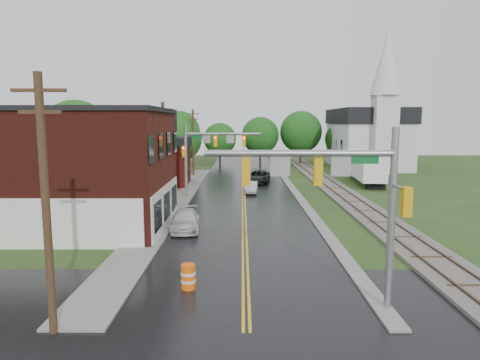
{
  "coord_description": "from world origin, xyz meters",
  "views": [
    {
      "loc": [
        -0.17,
        -14.14,
        7.4
      ],
      "look_at": [
        -0.3,
        14.19,
        3.5
      ],
      "focal_mm": 32.0,
      "sensor_mm": 36.0,
      "label": 1
    }
  ],
  "objects_px": {
    "brick_building": "(63,169)",
    "semi_trailer": "(365,164)",
    "utility_pole_a": "(46,201)",
    "utility_pole_c": "(193,141)",
    "sedan_silver": "(251,187)",
    "tree_left_e": "(180,140)",
    "suv_dark": "(259,177)",
    "tree_left_a": "(9,149)",
    "utility_pole_b": "(164,153)",
    "church": "(370,131)",
    "traffic_signal_near": "(337,185)",
    "construction_barrel": "(188,277)",
    "tree_left_b": "(78,137)",
    "pickup_white": "(185,220)",
    "tree_left_c": "(134,144)",
    "traffic_signal_far": "(208,147)"
  },
  "relations": [
    {
      "from": "sedan_silver",
      "to": "utility_pole_c",
      "type": "bearing_deg",
      "value": 122.13
    },
    {
      "from": "utility_pole_c",
      "to": "semi_trailer",
      "type": "height_order",
      "value": "utility_pole_c"
    },
    {
      "from": "utility_pole_b",
      "to": "tree_left_b",
      "type": "xyz_separation_m",
      "value": [
        -11.05,
        9.9,
        1.0
      ]
    },
    {
      "from": "tree_left_b",
      "to": "suv_dark",
      "type": "height_order",
      "value": "tree_left_b"
    },
    {
      "from": "traffic_signal_near",
      "to": "construction_barrel",
      "type": "xyz_separation_m",
      "value": [
        -6.02,
        2.0,
        -4.4
      ]
    },
    {
      "from": "utility_pole_a",
      "to": "semi_trailer",
      "type": "xyz_separation_m",
      "value": [
        21.32,
        36.81,
        -2.45
      ]
    },
    {
      "from": "brick_building",
      "to": "suv_dark",
      "type": "bearing_deg",
      "value": 56.8
    },
    {
      "from": "utility_pole_c",
      "to": "tree_left_b",
      "type": "bearing_deg",
      "value": -132.39
    },
    {
      "from": "church",
      "to": "utility_pole_b",
      "type": "height_order",
      "value": "church"
    },
    {
      "from": "church",
      "to": "utility_pole_c",
      "type": "xyz_separation_m",
      "value": [
        -26.8,
        -9.74,
        -1.11
      ]
    },
    {
      "from": "utility_pole_b",
      "to": "tree_left_a",
      "type": "relative_size",
      "value": 1.04
    },
    {
      "from": "tree_left_c",
      "to": "tree_left_e",
      "type": "height_order",
      "value": "tree_left_e"
    },
    {
      "from": "utility_pole_b",
      "to": "church",
      "type": "bearing_deg",
      "value": 49.82
    },
    {
      "from": "utility_pole_c",
      "to": "traffic_signal_near",
      "type": "bearing_deg",
      "value": -76.26
    },
    {
      "from": "tree_left_e",
      "to": "pickup_white",
      "type": "distance_m",
      "value": 32.08
    },
    {
      "from": "brick_building",
      "to": "sedan_silver",
      "type": "xyz_separation_m",
      "value": [
        13.28,
        14.64,
        -3.56
      ]
    },
    {
      "from": "traffic_signal_near",
      "to": "semi_trailer",
      "type": "distance_m",
      "value": 36.62
    },
    {
      "from": "sedan_silver",
      "to": "semi_trailer",
      "type": "relative_size",
      "value": 0.3
    },
    {
      "from": "utility_pole_b",
      "to": "suv_dark",
      "type": "height_order",
      "value": "utility_pole_b"
    },
    {
      "from": "brick_building",
      "to": "utility_pole_c",
      "type": "height_order",
      "value": "utility_pole_c"
    },
    {
      "from": "utility_pole_a",
      "to": "brick_building",
      "type": "bearing_deg",
      "value": 110.75
    },
    {
      "from": "utility_pole_c",
      "to": "tree_left_b",
      "type": "xyz_separation_m",
      "value": [
        -11.05,
        -12.1,
        1.0
      ]
    },
    {
      "from": "utility_pole_c",
      "to": "construction_barrel",
      "type": "relative_size",
      "value": 7.96
    },
    {
      "from": "church",
      "to": "tree_left_c",
      "type": "height_order",
      "value": "church"
    },
    {
      "from": "utility_pole_a",
      "to": "tree_left_e",
      "type": "bearing_deg",
      "value": 92.55
    },
    {
      "from": "church",
      "to": "sedan_silver",
      "type": "distance_m",
      "value": 31.25
    },
    {
      "from": "sedan_silver",
      "to": "brick_building",
      "type": "bearing_deg",
      "value": -127.98
    },
    {
      "from": "brick_building",
      "to": "sedan_silver",
      "type": "distance_m",
      "value": 20.08
    },
    {
      "from": "brick_building",
      "to": "tree_left_b",
      "type": "height_order",
      "value": "tree_left_b"
    },
    {
      "from": "construction_barrel",
      "to": "pickup_white",
      "type": "bearing_deg",
      "value": 98.24
    },
    {
      "from": "sedan_silver",
      "to": "semi_trailer",
      "type": "bearing_deg",
      "value": 31.86
    },
    {
      "from": "tree_left_e",
      "to": "sedan_silver",
      "type": "distance_m",
      "value": 19.37
    },
    {
      "from": "brick_building",
      "to": "construction_barrel",
      "type": "bearing_deg",
      "value": -47.91
    },
    {
      "from": "brick_building",
      "to": "utility_pole_c",
      "type": "relative_size",
      "value": 1.59
    },
    {
      "from": "pickup_white",
      "to": "semi_trailer",
      "type": "relative_size",
      "value": 0.37
    },
    {
      "from": "tree_left_b",
      "to": "suv_dark",
      "type": "distance_m",
      "value": 20.91
    },
    {
      "from": "brick_building",
      "to": "semi_trailer",
      "type": "height_order",
      "value": "brick_building"
    },
    {
      "from": "tree_left_b",
      "to": "suv_dark",
      "type": "xyz_separation_m",
      "value": [
        19.69,
        4.99,
        -4.97
      ]
    },
    {
      "from": "utility_pole_b",
      "to": "tree_left_e",
      "type": "xyz_separation_m",
      "value": [
        -2.05,
        23.9,
        0.09
      ]
    },
    {
      "from": "brick_building",
      "to": "tree_left_e",
      "type": "xyz_separation_m",
      "value": [
        3.64,
        30.9,
        0.66
      ]
    },
    {
      "from": "traffic_signal_near",
      "to": "brick_building",
      "type": "bearing_deg",
      "value": 140.83
    },
    {
      "from": "sedan_silver",
      "to": "pickup_white",
      "type": "bearing_deg",
      "value": -103.51
    },
    {
      "from": "utility_pole_a",
      "to": "suv_dark",
      "type": "xyz_separation_m",
      "value": [
        8.64,
        36.89,
        -3.98
      ]
    },
    {
      "from": "suv_dark",
      "to": "tree_left_c",
      "type": "bearing_deg",
      "value": 176.79
    },
    {
      "from": "tree_left_b",
      "to": "construction_barrel",
      "type": "relative_size",
      "value": 8.57
    },
    {
      "from": "utility_pole_c",
      "to": "brick_building",
      "type": "bearing_deg",
      "value": -101.09
    },
    {
      "from": "utility_pole_a",
      "to": "tree_left_a",
      "type": "xyz_separation_m",
      "value": [
        -13.05,
        21.9,
        0.39
      ]
    },
    {
      "from": "utility_pole_c",
      "to": "suv_dark",
      "type": "relative_size",
      "value": 1.68
    },
    {
      "from": "tree_left_a",
      "to": "pickup_white",
      "type": "distance_m",
      "value": 18.01
    },
    {
      "from": "traffic_signal_far",
      "to": "tree_left_b",
      "type": "height_order",
      "value": "tree_left_b"
    }
  ]
}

